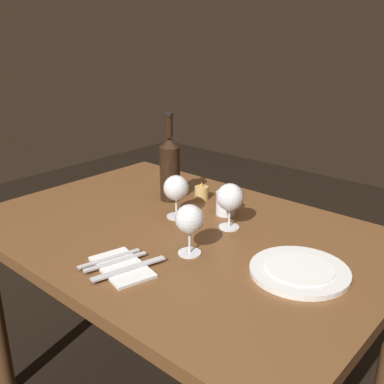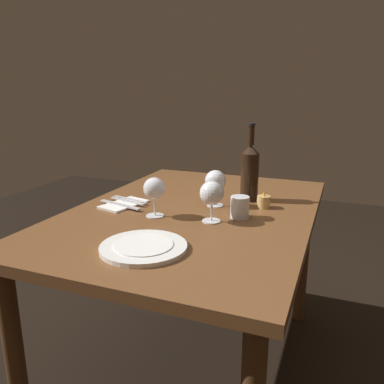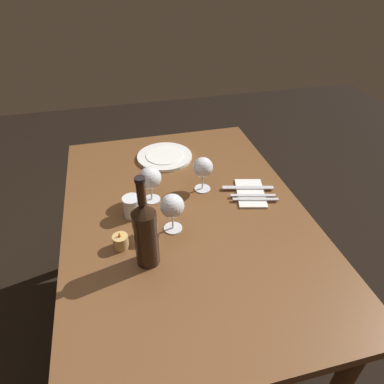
% 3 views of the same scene
% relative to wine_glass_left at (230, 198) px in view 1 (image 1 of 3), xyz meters
% --- Properties ---
extents(dining_table, '(1.30, 0.90, 0.74)m').
position_rel_wine_glass_left_xyz_m(dining_table, '(-0.11, -0.11, -0.19)').
color(dining_table, brown).
rests_on(dining_table, ground).
extents(wine_glass_left, '(0.09, 0.09, 0.15)m').
position_rel_wine_glass_left_xyz_m(wine_glass_left, '(0.00, 0.00, 0.00)').
color(wine_glass_left, white).
rests_on(wine_glass_left, dining_table).
extents(wine_glass_right, '(0.08, 0.08, 0.15)m').
position_rel_wine_glass_left_xyz_m(wine_glass_right, '(0.02, -0.21, 0.00)').
color(wine_glass_right, white).
rests_on(wine_glass_right, dining_table).
extents(wine_glass_centre, '(0.08, 0.08, 0.15)m').
position_rel_wine_glass_left_xyz_m(wine_glass_centre, '(-0.19, -0.05, -0.00)').
color(wine_glass_centre, white).
rests_on(wine_glass_centre, dining_table).
extents(wine_bottle, '(0.07, 0.07, 0.32)m').
position_rel_wine_glass_left_xyz_m(wine_bottle, '(-0.32, 0.06, 0.02)').
color(wine_bottle, black).
rests_on(wine_bottle, dining_table).
extents(water_tumbler, '(0.07, 0.07, 0.08)m').
position_rel_wine_glass_left_xyz_m(water_tumbler, '(-0.08, 0.08, -0.06)').
color(water_tumbler, white).
rests_on(water_tumbler, dining_table).
extents(votive_candle, '(0.05, 0.05, 0.07)m').
position_rel_wine_glass_left_xyz_m(votive_candle, '(-0.23, 0.14, -0.08)').
color(votive_candle, '#DBB266').
rests_on(votive_candle, dining_table).
extents(dinner_plate, '(0.26, 0.26, 0.02)m').
position_rel_wine_glass_left_xyz_m(dinner_plate, '(0.31, -0.11, -0.09)').
color(dinner_plate, white).
rests_on(dinner_plate, dining_table).
extents(folded_napkin, '(0.21, 0.15, 0.01)m').
position_rel_wine_glass_left_xyz_m(folded_napkin, '(-0.06, -0.39, -0.10)').
color(folded_napkin, white).
rests_on(folded_napkin, dining_table).
extents(fork_inner, '(0.06, 0.18, 0.00)m').
position_rel_wine_glass_left_xyz_m(fork_inner, '(-0.08, -0.39, -0.09)').
color(fork_inner, silver).
rests_on(fork_inner, folded_napkin).
extents(fork_outer, '(0.06, 0.18, 0.00)m').
position_rel_wine_glass_left_xyz_m(fork_outer, '(-0.11, -0.39, -0.09)').
color(fork_outer, silver).
rests_on(fork_outer, folded_napkin).
extents(table_knife, '(0.07, 0.21, 0.00)m').
position_rel_wine_glass_left_xyz_m(table_knife, '(-0.03, -0.39, -0.09)').
color(table_knife, silver).
rests_on(table_knife, folded_napkin).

